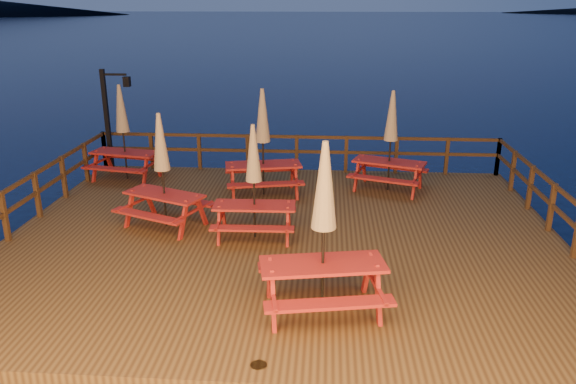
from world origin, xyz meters
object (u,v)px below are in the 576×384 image
picnic_table_1 (254,180)px  picnic_table_2 (263,141)px  lamp_post (111,111)px  picnic_table_0 (162,169)px

picnic_table_1 → picnic_table_2: size_ratio=0.89×
lamp_post → picnic_table_1: bearing=-44.4°
lamp_post → picnic_table_0: size_ratio=1.16×
lamp_post → picnic_table_2: 5.03m
picnic_table_1 → picnic_table_2: 2.80m
lamp_post → picnic_table_0: (2.68, -4.20, -0.45)m
picnic_table_0 → picnic_table_2: bearing=73.1°
lamp_post → picnic_table_2: bearing=-22.1°
lamp_post → picnic_table_1: (4.77, -4.68, -0.51)m
picnic_table_1 → lamp_post: bearing=134.0°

